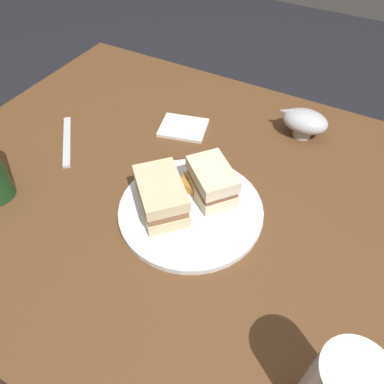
{
  "coord_description": "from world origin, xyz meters",
  "views": [
    {
      "loc": [
        0.25,
        -0.45,
        1.28
      ],
      "look_at": [
        0.01,
        -0.02,
        0.75
      ],
      "focal_mm": 34.82,
      "sensor_mm": 36.0,
      "label": 1
    }
  ],
  "objects_px": {
    "fork": "(68,140)",
    "gravy_boat": "(304,121)",
    "sandwich_half_right": "(161,196)",
    "plate": "(191,210)",
    "sandwich_half_left": "(212,182)",
    "napkin": "(183,128)"
  },
  "relations": [
    {
      "from": "fork",
      "to": "gravy_boat",
      "type": "bearing_deg",
      "value": 80.23
    },
    {
      "from": "gravy_boat",
      "to": "sandwich_half_right",
      "type": "bearing_deg",
      "value": -114.29
    },
    {
      "from": "plate",
      "to": "fork",
      "type": "distance_m",
      "value": 0.36
    },
    {
      "from": "sandwich_half_right",
      "to": "gravy_boat",
      "type": "height_order",
      "value": "sandwich_half_right"
    },
    {
      "from": "sandwich_half_left",
      "to": "sandwich_half_right",
      "type": "relative_size",
      "value": 0.87
    },
    {
      "from": "napkin",
      "to": "fork",
      "type": "xyz_separation_m",
      "value": [
        -0.21,
        -0.17,
        -0.0
      ]
    },
    {
      "from": "plate",
      "to": "napkin",
      "type": "xyz_separation_m",
      "value": [
        -0.14,
        0.22,
        -0.0
      ]
    },
    {
      "from": "sandwich_half_left",
      "to": "gravy_boat",
      "type": "bearing_deg",
      "value": 71.09
    },
    {
      "from": "sandwich_half_left",
      "to": "sandwich_half_right",
      "type": "height_order",
      "value": "same"
    },
    {
      "from": "sandwich_half_left",
      "to": "napkin",
      "type": "height_order",
      "value": "sandwich_half_left"
    },
    {
      "from": "plate",
      "to": "sandwich_half_left",
      "type": "height_order",
      "value": "sandwich_half_left"
    },
    {
      "from": "plate",
      "to": "napkin",
      "type": "bearing_deg",
      "value": 122.79
    },
    {
      "from": "sandwich_half_right",
      "to": "napkin",
      "type": "xyz_separation_m",
      "value": [
        -0.09,
        0.25,
        -0.04
      ]
    },
    {
      "from": "sandwich_half_left",
      "to": "napkin",
      "type": "xyz_separation_m",
      "value": [
        -0.16,
        0.17,
        -0.04
      ]
    },
    {
      "from": "napkin",
      "to": "fork",
      "type": "bearing_deg",
      "value": -141.58
    },
    {
      "from": "napkin",
      "to": "fork",
      "type": "relative_size",
      "value": 0.61
    },
    {
      "from": "sandwich_half_left",
      "to": "napkin",
      "type": "relative_size",
      "value": 1.14
    },
    {
      "from": "sandwich_half_right",
      "to": "gravy_boat",
      "type": "relative_size",
      "value": 1.22
    },
    {
      "from": "sandwich_half_left",
      "to": "gravy_boat",
      "type": "distance_m",
      "value": 0.3
    },
    {
      "from": "sandwich_half_left",
      "to": "fork",
      "type": "bearing_deg",
      "value": -179.91
    },
    {
      "from": "sandwich_half_left",
      "to": "gravy_boat",
      "type": "xyz_separation_m",
      "value": [
        0.1,
        0.28,
        -0.01
      ]
    },
    {
      "from": "gravy_boat",
      "to": "fork",
      "type": "relative_size",
      "value": 0.65
    }
  ]
}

